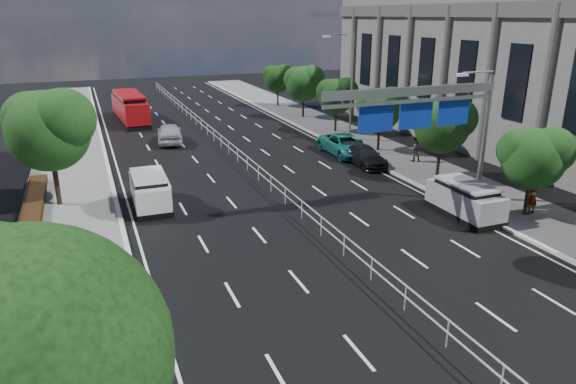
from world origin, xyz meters
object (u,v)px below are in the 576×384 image
red_bus (130,107)px  silver_minivan (465,200)px  overhead_gantry (429,109)px  pedestrian_b (415,149)px  toilet_sign (74,328)px  parked_car_dark (365,156)px  near_car_silver (169,133)px  white_minivan (150,191)px  near_car_dark (132,99)px  parked_car_teal (346,145)px  pedestrian_a (532,196)px

red_bus → silver_minivan: bearing=-70.9°
overhead_gantry → pedestrian_b: overhead_gantry is taller
toilet_sign → parked_car_dark: size_ratio=0.95×
silver_minivan → pedestrian_b: bearing=69.8°
toilet_sign → red_bus: 42.03m
near_car_silver → pedestrian_b: 20.21m
overhead_gantry → toilet_sign: bearing=-150.4°
white_minivan → near_car_dark: white_minivan is taller
near_car_silver → parked_car_teal: near_car_silver is taller
overhead_gantry → red_bus: bearing=111.6°
parked_car_teal → pedestrian_a: pedestrian_a is taller
toilet_sign → parked_car_teal: toilet_sign is taller
overhead_gantry → parked_car_teal: bearing=82.6°
near_car_dark → pedestrian_b: size_ratio=2.28×
white_minivan → parked_car_teal: (15.50, 5.93, -0.16)m
overhead_gantry → red_bus: (-12.52, 31.63, -4.10)m
silver_minivan → pedestrian_b: 10.43m
toilet_sign → pedestrian_b: 29.25m
white_minivan → parked_car_dark: size_ratio=0.97×
parked_car_teal → pedestrian_b: 5.28m
near_car_silver → near_car_dark: 21.01m
overhead_gantry → pedestrian_b: size_ratio=5.67×
overhead_gantry → white_minivan: (-13.94, 6.02, -4.67)m
parked_car_dark → pedestrian_a: size_ratio=2.32×
silver_minivan → parked_car_dark: silver_minivan is taller
white_minivan → parked_car_dark: white_minivan is taller
overhead_gantry → red_bus: 34.26m
overhead_gantry → silver_minivan: (1.56, -1.68, -4.69)m
pedestrian_b → parked_car_teal: bearing=-37.4°
red_bus → near_car_dark: 10.50m
white_minivan → silver_minivan: size_ratio=0.98×
white_minivan → pedestrian_a: (18.77, -9.08, 0.19)m
white_minivan → near_car_dark: (2.62, 36.01, -0.26)m
white_minivan → parked_car_teal: bearing=22.1°
overhead_gantry → parked_car_dark: overhead_gantry is taller
near_car_silver → near_car_dark: (-0.95, 20.99, -0.16)m
near_car_silver → parked_car_teal: bearing=150.3°
near_car_silver → silver_minivan: (11.93, -22.72, 0.08)m
toilet_sign → pedestrian_a: size_ratio=2.20×
near_car_silver → parked_car_dark: (11.93, -12.09, -0.17)m
near_car_dark → pedestrian_b: bearing=115.3°
overhead_gantry → white_minivan: 15.89m
near_car_dark → parked_car_dark: size_ratio=0.90×
parked_car_dark → near_car_dark: bearing=114.3°
parked_car_dark → silver_minivan: bearing=-87.0°
pedestrian_a → pedestrian_b: pedestrian_a is taller
red_bus → white_minivan: bearing=-97.0°
toilet_sign → near_car_dark: bearing=83.0°
toilet_sign → red_bus: toilet_sign is taller
silver_minivan → red_bus: bearing=113.0°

